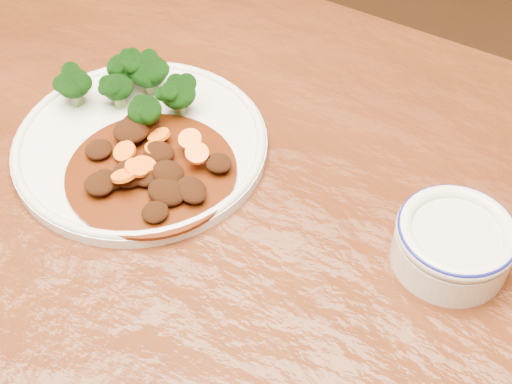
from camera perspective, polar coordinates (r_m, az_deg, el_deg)
The scene contains 5 objects.
dining_table at distance 0.78m, azimuth -7.56°, elevation -6.68°, with size 1.50×0.90×0.75m.
dinner_plate at distance 0.79m, azimuth -9.22°, elevation 3.87°, with size 0.28×0.28×0.02m.
broccoli_florets at distance 0.81m, azimuth -9.80°, elevation 8.44°, with size 0.15×0.10×0.05m.
mince_stew at distance 0.74m, azimuth -8.52°, elevation 2.02°, with size 0.18×0.18×0.03m.
dip_bowl at distance 0.69m, azimuth 15.53°, elevation -3.87°, with size 0.11×0.11×0.05m.
Camera 1 is at (0.32, -0.33, 1.30)m, focal length 50.00 mm.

